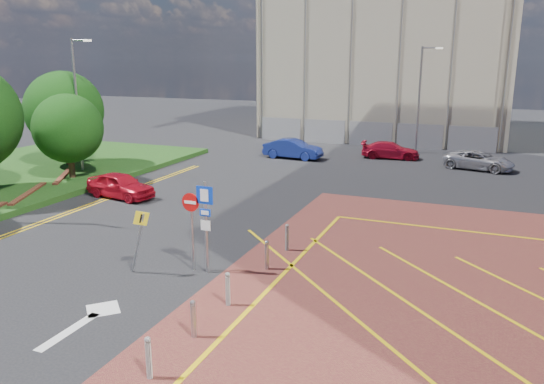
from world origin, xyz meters
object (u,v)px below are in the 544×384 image
Objects in this scene: tree_c at (68,129)px; lamp_left_far at (78,100)px; warning_sign at (139,234)px; sign_cluster at (200,217)px; car_red_left at (121,185)px; car_red_back at (390,150)px; car_blue_back at (293,149)px; tree_d at (64,110)px; car_silver_back at (479,160)px; lamp_back at (420,96)px.

tree_c is 2.65m from lamp_left_far.
sign_cluster is at bearing 27.41° from warning_sign.
sign_cluster is 2.12m from warning_sign.
car_red_back is (11.19, 16.67, -0.06)m from car_red_left.
warning_sign is (11.98, -9.96, -1.76)m from tree_c.
warning_sign reaches higher than car_blue_back.
tree_c reaches higher than car_red_back.
lamp_left_far is 1.92× the size of car_red_back.
tree_c is 5.81m from car_red_left.
car_silver_back is (25.18, 10.00, -3.25)m from tree_d.
car_red_left is at bearing -122.59° from lamp_back.
lamp_left_far is at bearing 137.16° from warning_sign.
tree_d is 20.74m from sign_cluster.
car_blue_back is 0.97× the size of car_silver_back.
tree_d is 1.55× the size of car_red_left.
sign_cluster is at bearing 172.10° from car_silver_back.
tree_d is at bearing 139.13° from warning_sign.
tree_c is at bearing 126.85° from car_red_back.
tree_d is at bearing 67.34° from car_red_left.
car_red_back is (17.00, 12.83, -4.05)m from lamp_left_far.
lamp_left_far is at bearing 143.18° from sign_cluster.
lamp_left_far is 2.04× the size of car_red_left.
lamp_left_far is 3.56× the size of warning_sign.
lamp_back is 27.38m from sign_cluster.
car_red_left is 0.91× the size of car_blue_back.
car_blue_back is (-2.50, 22.09, -0.72)m from warning_sign.
car_blue_back is at bearing 44.25° from lamp_left_far.
lamp_back reaches higher than tree_d.
warning_sign is at bearing -152.59° from sign_cluster.
warning_sign is at bearing -130.05° from car_red_left.
tree_d is 19.95m from warning_sign.
tree_c is at bearing -134.32° from lamp_back.
tree_c is 25.84m from car_silver_back.
lamp_back reaches higher than warning_sign.
tree_c is at bearing -65.29° from lamp_left_far.
car_blue_back reaches higher than car_red_back.
sign_cluster is (-3.78, -27.02, -2.41)m from lamp_back.
tree_c is 1.11× the size of car_silver_back.
lamp_back reaches higher than car_silver_back.
lamp_left_far reaches higher than car_blue_back.
car_red_left is at bearing 131.09° from warning_sign.
car_red_back is at bearing -115.29° from lamp_back.
lamp_back is 28.67m from warning_sign.
car_blue_back is at bearing 36.20° from tree_d.
lamp_back reaches higher than tree_c.
sign_cluster is at bearing -120.01° from car_red_left.
lamp_left_far is at bearing 114.71° from tree_c.
car_blue_back is (10.40, 10.13, -3.95)m from lamp_left_far.
tree_d is at bearing 135.00° from tree_c.
car_red_left reaches higher than car_red_back.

